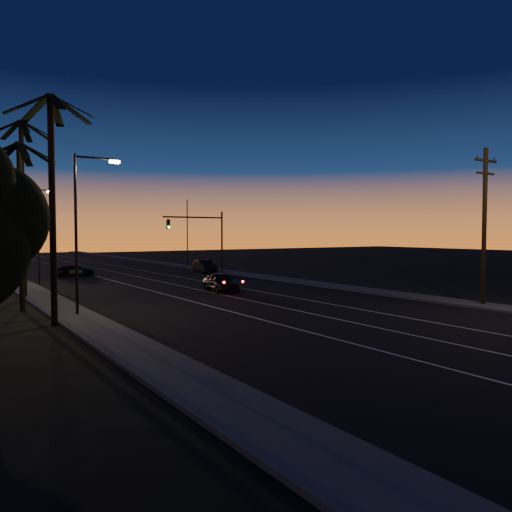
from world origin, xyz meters
TOP-DOWN VIEW (x-y plane):
  - road at (0.00, 30.00)m, footprint 20.00×170.00m
  - sidewalk_left at (-11.20, 30.00)m, footprint 2.40×170.00m
  - sidewalk_right at (11.20, 30.00)m, footprint 2.40×170.00m
  - lane_stripe_left at (-3.00, 30.00)m, footprint 0.12×160.00m
  - lane_stripe_mid at (0.50, 30.00)m, footprint 0.12×160.00m
  - lane_stripe_right at (4.00, 30.00)m, footprint 0.12×160.00m
  - palm_near at (-12.60, 18.00)m, footprint 4.25×4.16m
  - palm_mid at (-13.20, 24.00)m, footprint 4.25×4.16m
  - palm_far at (-12.20, 30.00)m, footprint 4.25×4.16m
  - streetlight_left_near at (-10.70, 20.00)m, footprint 2.55×0.26m
  - streetlight_left_far at (-10.69, 38.00)m, footprint 2.55×0.26m
  - street_sign at (-10.80, 21.00)m, footprint 0.70×0.06m
  - utility_pole at (11.60, 10.00)m, footprint 2.20×0.28m
  - signal_mast at (7.14, 39.99)m, footprint 7.10×0.41m
  - signal_post at (-9.50, 39.98)m, footprint 0.28×0.37m
  - far_pole_left at (-11.00, 55.00)m, footprint 0.14×0.14m
  - far_pole_right at (11.00, 52.00)m, footprint 0.14×0.14m
  - lead_car at (1.43, 25.90)m, footprint 2.44×5.15m
  - right_car at (9.00, 43.24)m, footprint 2.12×4.63m
  - cross_car at (-5.03, 46.08)m, footprint 4.44×2.19m

SIDE VIEW (x-z plane):
  - road at x=0.00m, z-range 0.00..0.01m
  - lane_stripe_left at x=-3.00m, z-range 0.01..0.02m
  - lane_stripe_mid at x=0.50m, z-range 0.01..0.02m
  - lane_stripe_right at x=4.00m, z-range 0.01..0.02m
  - sidewalk_left at x=-11.20m, z-range 0.00..0.16m
  - sidewalk_right at x=11.20m, z-range 0.00..0.16m
  - cross_car at x=-5.03m, z-range 0.01..1.25m
  - right_car at x=9.00m, z-range 0.01..1.48m
  - lead_car at x=1.43m, z-range 0.01..1.53m
  - street_sign at x=-10.80m, z-range 0.36..2.96m
  - signal_post at x=-9.50m, z-range 0.79..4.99m
  - far_pole_left at x=-11.00m, z-range 0.00..9.00m
  - far_pole_right at x=11.00m, z-range 0.00..9.00m
  - signal_mast at x=7.14m, z-range 1.28..8.28m
  - streetlight_left_far at x=-10.69m, z-range 0.81..9.31m
  - utility_pole at x=11.60m, z-range 0.32..10.32m
  - streetlight_left_near at x=-10.70m, z-range 0.82..9.82m
  - palm_mid at x=-13.20m, z-range 1.24..11.27m
  - palm_near at x=-12.60m, z-range 1.31..12.84m
  - palm_far at x=-12.20m, z-range 1.35..13.88m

